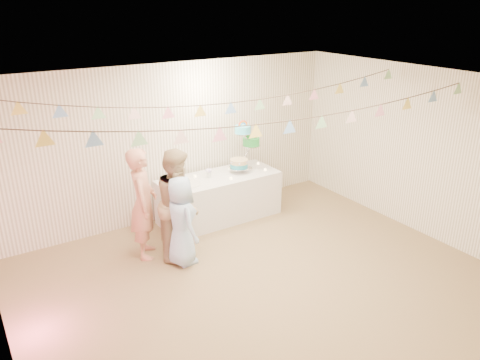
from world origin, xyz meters
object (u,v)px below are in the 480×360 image
person_adult_a (143,203)px  person_child (181,221)px  cake_stand (245,147)px  table (219,197)px  person_adult_b (179,203)px

person_adult_a → person_child: 0.62m
cake_stand → person_adult_a: size_ratio=0.50×
person_adult_a → cake_stand: bearing=-51.3°
table → person_child: (-1.17, -0.97, 0.27)m
table → person_adult_a: bearing=-162.3°
table → person_child: 1.54m
person_adult_a → person_adult_b: size_ratio=1.01×
person_adult_a → person_adult_b: person_adult_a is taller
table → person_child: bearing=-140.5°
cake_stand → person_adult_a: 2.17m
table → person_adult_a: (-1.52, -0.49, 0.44)m
person_adult_a → person_adult_b: 0.50m
person_child → person_adult_a: bearing=34.9°
table → cake_stand: bearing=5.2°
person_adult_a → person_child: (0.35, -0.48, -0.17)m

